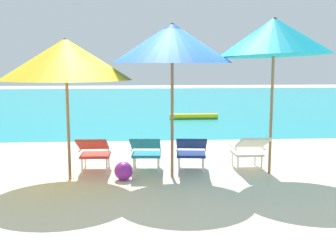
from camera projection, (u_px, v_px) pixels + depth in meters
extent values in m
plane|color=beige|center=(159.00, 134.00, 11.82)|extent=(40.00, 40.00, 0.00)
cube|color=teal|center=(150.00, 103.00, 19.76)|extent=(40.00, 18.00, 0.01)
cylinder|color=yellow|center=(194.00, 116.00, 14.59)|extent=(1.60, 0.18, 0.18)
cube|color=red|center=(96.00, 155.00, 8.04)|extent=(0.53, 0.51, 0.04)
cube|color=red|center=(93.00, 144.00, 7.63)|extent=(0.53, 0.53, 0.27)
cylinder|color=white|center=(85.00, 160.00, 8.26)|extent=(0.04, 0.04, 0.26)
cylinder|color=white|center=(109.00, 160.00, 8.28)|extent=(0.04, 0.04, 0.26)
cylinder|color=white|center=(82.00, 166.00, 7.84)|extent=(0.04, 0.04, 0.26)
cylinder|color=white|center=(107.00, 166.00, 7.86)|extent=(0.04, 0.04, 0.26)
cube|color=white|center=(81.00, 149.00, 8.01)|extent=(0.04, 0.50, 0.03)
cube|color=white|center=(110.00, 148.00, 8.03)|extent=(0.04, 0.50, 0.03)
cube|color=teal|center=(146.00, 154.00, 8.08)|extent=(0.55, 0.54, 0.04)
cube|color=teal|center=(145.00, 144.00, 7.68)|extent=(0.55, 0.55, 0.27)
cylinder|color=white|center=(135.00, 160.00, 8.31)|extent=(0.04, 0.04, 0.26)
cylinder|color=white|center=(159.00, 160.00, 8.31)|extent=(0.04, 0.04, 0.26)
cylinder|color=white|center=(134.00, 165.00, 7.90)|extent=(0.04, 0.04, 0.26)
cylinder|color=white|center=(158.00, 165.00, 7.90)|extent=(0.04, 0.04, 0.26)
cube|color=white|center=(132.00, 148.00, 8.06)|extent=(0.06, 0.50, 0.03)
cube|color=white|center=(161.00, 148.00, 8.06)|extent=(0.06, 0.50, 0.03)
cube|color=navy|center=(191.00, 154.00, 8.09)|extent=(0.57, 0.55, 0.04)
cube|color=navy|center=(191.00, 144.00, 7.69)|extent=(0.57, 0.57, 0.27)
cylinder|color=white|center=(179.00, 160.00, 8.33)|extent=(0.04, 0.04, 0.26)
cylinder|color=white|center=(202.00, 160.00, 8.31)|extent=(0.04, 0.04, 0.26)
cylinder|color=white|center=(179.00, 165.00, 7.91)|extent=(0.04, 0.04, 0.26)
cylinder|color=white|center=(203.00, 165.00, 7.90)|extent=(0.04, 0.04, 0.26)
cube|color=white|center=(177.00, 148.00, 8.08)|extent=(0.08, 0.50, 0.03)
cube|color=white|center=(205.00, 148.00, 8.06)|extent=(0.08, 0.50, 0.03)
cube|color=silver|center=(247.00, 153.00, 8.17)|extent=(0.53, 0.51, 0.04)
cube|color=silver|center=(253.00, 143.00, 7.77)|extent=(0.53, 0.53, 0.27)
cylinder|color=white|center=(232.00, 159.00, 8.38)|extent=(0.04, 0.04, 0.26)
cylinder|color=white|center=(255.00, 158.00, 8.42)|extent=(0.04, 0.04, 0.26)
cylinder|color=white|center=(238.00, 164.00, 7.97)|extent=(0.04, 0.04, 0.26)
cylinder|color=white|center=(262.00, 164.00, 8.01)|extent=(0.04, 0.04, 0.26)
cube|color=white|center=(233.00, 147.00, 8.13)|extent=(0.04, 0.50, 0.03)
cube|color=white|center=(261.00, 147.00, 8.18)|extent=(0.04, 0.50, 0.03)
cylinder|color=olive|center=(68.00, 129.00, 7.34)|extent=(0.05, 0.05, 1.71)
cone|color=yellow|center=(66.00, 59.00, 7.16)|extent=(2.21, 2.22, 0.71)
sphere|color=#4C3823|center=(65.00, 40.00, 7.11)|extent=(0.07, 0.07, 0.07)
cylinder|color=olive|center=(172.00, 120.00, 7.47)|extent=(0.05, 0.05, 1.98)
cone|color=blue|center=(172.00, 43.00, 7.27)|extent=(2.25, 2.25, 0.66)
sphere|color=#4C3823|center=(172.00, 25.00, 7.23)|extent=(0.07, 0.07, 0.07)
cylinder|color=olive|center=(271.00, 115.00, 7.65)|extent=(0.05, 0.05, 2.10)
cone|color=#0A93AD|center=(274.00, 37.00, 7.44)|extent=(2.70, 2.71, 0.75)
sphere|color=#4C3823|center=(275.00, 19.00, 7.39)|extent=(0.07, 0.07, 0.07)
sphere|color=purple|center=(124.00, 171.00, 7.39)|extent=(0.31, 0.31, 0.31)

